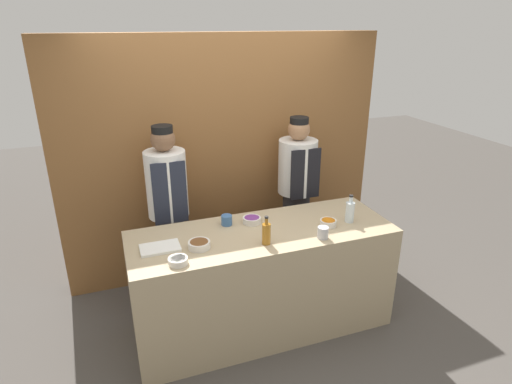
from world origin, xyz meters
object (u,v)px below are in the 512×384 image
Objects in this scene: sauce_bowl_green at (178,260)px; cup_steel at (323,233)px; chef_left at (169,209)px; sauce_bowl_purple at (252,220)px; cutting_board at (160,248)px; chef_right at (297,193)px; bottle_amber at (266,233)px; cup_blue at (227,220)px; sauce_bowl_brown at (199,244)px; sauce_bowl_orange at (328,222)px; bottle_clear at (350,211)px.

cup_steel is (1.13, -0.00, 0.02)m from sauce_bowl_green.
chef_left reaches higher than sauce_bowl_green.
sauce_bowl_purple is 1.62× the size of cup_steel.
chef_right reaches higher than cutting_board.
cup_blue is (-0.19, 0.42, -0.05)m from bottle_amber.
sauce_bowl_purple is 0.62m from cup_steel.
cup_steel is at bearing -103.58° from chef_right.
sauce_bowl_purple is 0.92× the size of sauce_bowl_brown.
sauce_bowl_green reaches higher than cutting_board.
chef_left is at bearing 137.96° from sauce_bowl_purple.
sauce_bowl_purple is at bearing 155.44° from sauce_bowl_orange.
bottle_amber is (0.77, -0.19, 0.08)m from cutting_board.
sauce_bowl_green is at bearing -135.88° from cup_blue.
sauce_bowl_purple is at bearing 87.43° from bottle_amber.
sauce_bowl_orange is (0.57, -0.26, 0.00)m from sauce_bowl_purple.
cup_blue is 0.05× the size of chef_left.
chef_left is (0.18, 0.73, -0.02)m from cutting_board.
cup_blue is at bearing 163.33° from bottle_clear.
sauce_bowl_green is 0.08× the size of chef_right.
sauce_bowl_purple is 0.82m from bottle_clear.
cup_steel reaches higher than sauce_bowl_green.
bottle_amber is (-0.59, -0.12, 0.06)m from sauce_bowl_orange.
sauce_bowl_purple is 0.21m from cup_blue.
sauce_bowl_brown is at bearing -152.17° from sauce_bowl_purple.
cup_blue is 1.01m from chef_right.
sauce_bowl_green is at bearing -172.16° from sauce_bowl_orange.
sauce_bowl_purple is 0.67× the size of bottle_amber.
chef_right reaches higher than sauce_bowl_green.
bottle_amber reaches higher than sauce_bowl_orange.
sauce_bowl_orange is 0.82× the size of sauce_bowl_brown.
chef_left is 1.27m from chef_right.
chef_right is at bearing 53.49° from bottle_amber.
cup_blue is 0.96× the size of cup_steel.
sauce_bowl_green is at bearing -147.89° from sauce_bowl_purple.
sauce_bowl_brown is 0.51m from bottle_amber.
cutting_board is (-0.09, 0.25, -0.02)m from sauce_bowl_green.
cutting_board is 0.62m from cup_blue.
sauce_bowl_brown is (-0.51, -0.27, 0.00)m from sauce_bowl_purple.
sauce_bowl_orange is 0.60× the size of bottle_amber.
cup_blue is at bearing 21.19° from cutting_board.
sauce_bowl_green is 0.47× the size of cutting_board.
bottle_amber is (0.68, 0.06, 0.06)m from sauce_bowl_green.
sauce_bowl_purple is at bearing -42.04° from chef_left.
cutting_board is at bearing 176.80° from sauce_bowl_orange.
cup_steel is 1.43m from chef_left.
sauce_bowl_brown is 0.57× the size of cutting_board.
bottle_clear reaches higher than sauce_bowl_purple.
chef_right is (-0.11, 0.80, -0.12)m from bottle_clear.
chef_right is at bearing 39.32° from sauce_bowl_purple.
chef_right is at bearing 30.20° from cup_blue.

